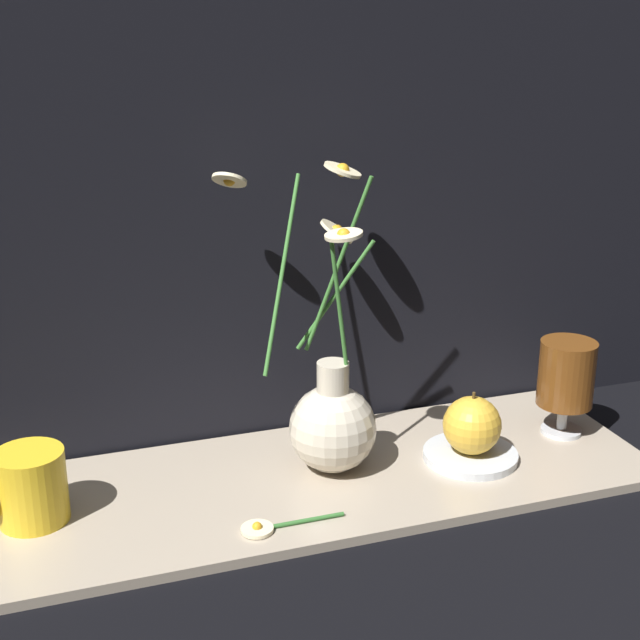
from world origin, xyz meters
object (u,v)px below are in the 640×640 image
at_px(vase_with_flowers, 332,417).
at_px(yellow_mug, 29,487).
at_px(tea_glass, 566,376).
at_px(orange_fruit, 472,425).

xyz_separation_m(vase_with_flowers, yellow_mug, (-0.36, -0.01, -0.03)).
xyz_separation_m(yellow_mug, tea_glass, (0.68, 0.00, 0.04)).
bearing_deg(vase_with_flowers, orange_fruit, -11.64).
relative_size(yellow_mug, orange_fruit, 1.07).
relative_size(yellow_mug, tea_glass, 0.67).
distance_m(vase_with_flowers, orange_fruit, 0.18).
height_order(yellow_mug, orange_fruit, orange_fruit).
height_order(vase_with_flowers, yellow_mug, vase_with_flowers).
distance_m(tea_glass, orange_fruit, 0.16).
bearing_deg(yellow_mug, orange_fruit, -2.92).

